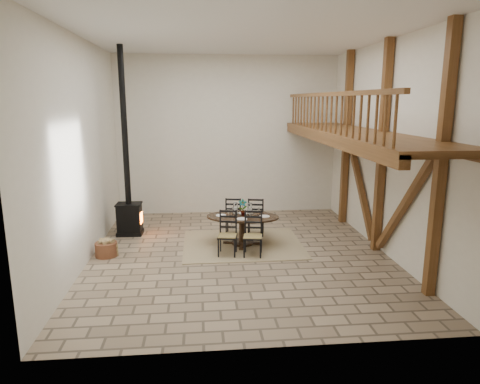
{
  "coord_description": "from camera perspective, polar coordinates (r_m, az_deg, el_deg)",
  "views": [
    {
      "loc": [
        -0.92,
        -9.69,
        3.63
      ],
      "look_at": [
        0.05,
        0.4,
        1.44
      ],
      "focal_mm": 32.0,
      "sensor_mm": 36.0,
      "label": 1
    }
  ],
  "objects": [
    {
      "name": "ground",
      "position": [
        10.38,
        -0.06,
        -8.26
      ],
      "size": [
        8.0,
        8.0,
        0.0
      ],
      "primitive_type": "plane",
      "color": "#9C8568",
      "rests_on": "ground"
    },
    {
      "name": "rug",
      "position": [
        11.03,
        0.35,
        -6.95
      ],
      "size": [
        3.0,
        2.5,
        0.02
      ],
      "primitive_type": "cube",
      "color": "tan",
      "rests_on": "ground"
    },
    {
      "name": "wood_stove",
      "position": [
        11.93,
        -14.68,
        -0.35
      ],
      "size": [
        0.69,
        0.54,
        5.0
      ],
      "rotation": [
        0.0,
        0.0,
        -0.03
      ],
      "color": "black",
      "rests_on": "ground"
    },
    {
      "name": "log_stack",
      "position": [
        10.66,
        -16.69,
        -7.41
      ],
      "size": [
        0.31,
        0.24,
        0.29
      ],
      "rotation": [
        0.0,
        0.0,
        0.18
      ],
      "color": "tan",
      "rests_on": "ground"
    },
    {
      "name": "room_shell",
      "position": [
        9.93,
        6.86,
        8.57
      ],
      "size": [
        7.02,
        8.02,
        5.01
      ],
      "color": "silver",
      "rests_on": "ground"
    },
    {
      "name": "log_basket",
      "position": [
        10.67,
        -17.41,
        -7.21
      ],
      "size": [
        0.51,
        0.51,
        0.43
      ],
      "rotation": [
        0.0,
        0.0,
        -0.21
      ],
      "color": "brown",
      "rests_on": "ground"
    },
    {
      "name": "dining_table",
      "position": [
        10.9,
        0.35,
        -4.85
      ],
      "size": [
        2.0,
        2.18,
        1.18
      ],
      "rotation": [
        0.0,
        0.0,
        -0.18
      ],
      "color": "black",
      "rests_on": "ground"
    }
  ]
}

